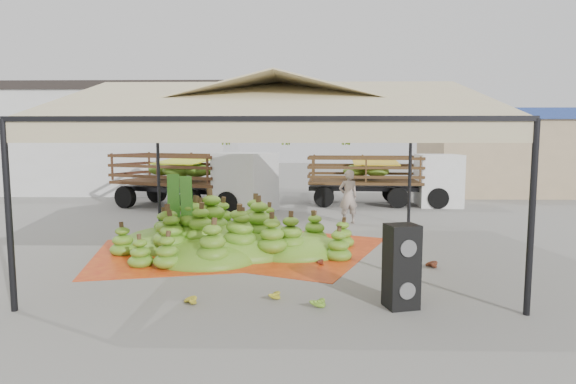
{
  "coord_description": "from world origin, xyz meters",
  "views": [
    {
      "loc": [
        0.48,
        -11.24,
        2.69
      ],
      "look_at": [
        0.2,
        1.5,
        1.3
      ],
      "focal_mm": 30.0,
      "sensor_mm": 36.0,
      "label": 1
    }
  ],
  "objects_px": {
    "speaker_stack": "(401,266)",
    "truck_right": "(389,174)",
    "banana_heap": "(233,224)",
    "truck_left": "(198,174)",
    "vendor": "(348,197)"
  },
  "relations": [
    {
      "from": "speaker_stack",
      "to": "truck_right",
      "type": "bearing_deg",
      "value": 65.99
    },
    {
      "from": "banana_heap",
      "to": "truck_left",
      "type": "xyz_separation_m",
      "value": [
        -2.28,
        6.94,
        0.72
      ]
    },
    {
      "from": "speaker_stack",
      "to": "truck_right",
      "type": "distance_m",
      "value": 12.5
    },
    {
      "from": "banana_heap",
      "to": "truck_left",
      "type": "relative_size",
      "value": 0.88
    },
    {
      "from": "banana_heap",
      "to": "vendor",
      "type": "relative_size",
      "value": 3.42
    },
    {
      "from": "speaker_stack",
      "to": "vendor",
      "type": "bearing_deg",
      "value": 75.99
    },
    {
      "from": "speaker_stack",
      "to": "truck_right",
      "type": "xyz_separation_m",
      "value": [
        2.08,
        12.31,
        0.61
      ]
    },
    {
      "from": "vendor",
      "to": "truck_right",
      "type": "bearing_deg",
      "value": -130.3
    },
    {
      "from": "banana_heap",
      "to": "truck_left",
      "type": "height_order",
      "value": "truck_left"
    },
    {
      "from": "vendor",
      "to": "truck_right",
      "type": "height_order",
      "value": "truck_right"
    },
    {
      "from": "truck_right",
      "to": "banana_heap",
      "type": "bearing_deg",
      "value": -119.31
    },
    {
      "from": "banana_heap",
      "to": "truck_right",
      "type": "bearing_deg",
      "value": 57.11
    },
    {
      "from": "banana_heap",
      "to": "vendor",
      "type": "xyz_separation_m",
      "value": [
        3.2,
        3.73,
        0.23
      ]
    },
    {
      "from": "speaker_stack",
      "to": "vendor",
      "type": "height_order",
      "value": "vendor"
    },
    {
      "from": "banana_heap",
      "to": "truck_right",
      "type": "relative_size",
      "value": 0.96
    }
  ]
}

